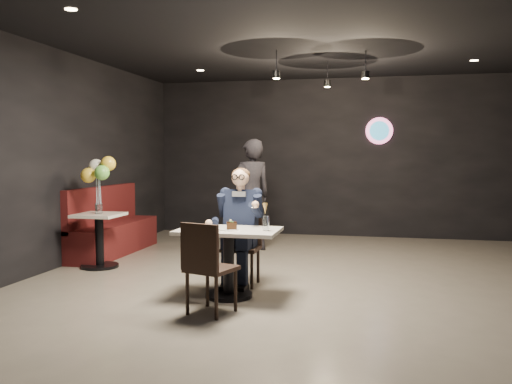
% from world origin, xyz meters
% --- Properties ---
extents(floor, '(9.00, 9.00, 0.00)m').
position_xyz_m(floor, '(0.00, 0.00, 0.00)').
color(floor, slate).
rests_on(floor, ground).
extents(wall_sign, '(0.50, 0.06, 0.50)m').
position_xyz_m(wall_sign, '(0.80, 4.47, 2.00)').
color(wall_sign, pink).
rests_on(wall_sign, floor).
extents(pendant_lights, '(1.40, 1.20, 0.36)m').
position_xyz_m(pendant_lights, '(0.00, 2.00, 2.88)').
color(pendant_lights, black).
rests_on(pendant_lights, floor).
extents(main_table, '(1.10, 0.70, 0.75)m').
position_xyz_m(main_table, '(-0.79, -0.28, 0.38)').
color(main_table, white).
rests_on(main_table, floor).
extents(chair_far, '(0.42, 0.46, 0.92)m').
position_xyz_m(chair_far, '(-0.79, 0.27, 0.46)').
color(chair_far, black).
rests_on(chair_far, floor).
extents(chair_near, '(0.54, 0.56, 0.92)m').
position_xyz_m(chair_near, '(-0.79, -0.91, 0.46)').
color(chair_near, black).
rests_on(chair_near, floor).
extents(seated_man, '(0.60, 0.80, 1.44)m').
position_xyz_m(seated_man, '(-0.79, 0.27, 0.72)').
color(seated_man, black).
rests_on(seated_man, floor).
extents(dessert_plate, '(0.22, 0.22, 0.01)m').
position_xyz_m(dessert_plate, '(-0.76, -0.36, 0.76)').
color(dessert_plate, white).
rests_on(dessert_plate, main_table).
extents(cake_slice, '(0.13, 0.12, 0.07)m').
position_xyz_m(cake_slice, '(-0.73, -0.36, 0.80)').
color(cake_slice, black).
rests_on(cake_slice, dessert_plate).
extents(mint_leaf, '(0.06, 0.04, 0.01)m').
position_xyz_m(mint_leaf, '(-0.73, -0.38, 0.84)').
color(mint_leaf, '#297E32').
rests_on(mint_leaf, cake_slice).
extents(sundae_glass, '(0.07, 0.07, 0.16)m').
position_xyz_m(sundae_glass, '(-0.37, -0.31, 0.83)').
color(sundae_glass, silver).
rests_on(sundae_glass, main_table).
extents(wafer_cone, '(0.07, 0.07, 0.12)m').
position_xyz_m(wafer_cone, '(-0.37, -0.33, 0.99)').
color(wafer_cone, tan).
rests_on(wafer_cone, sundae_glass).
extents(booth_bench, '(0.53, 2.12, 1.06)m').
position_xyz_m(booth_bench, '(-3.25, 1.82, 0.53)').
color(booth_bench, '#400F0D').
rests_on(booth_bench, floor).
extents(side_table, '(0.59, 0.59, 0.74)m').
position_xyz_m(side_table, '(-2.95, 0.82, 0.37)').
color(side_table, white).
rests_on(side_table, floor).
extents(balloon_vase, '(0.10, 0.10, 0.14)m').
position_xyz_m(balloon_vase, '(-2.95, 0.82, 0.82)').
color(balloon_vase, silver).
rests_on(balloon_vase, side_table).
extents(balloon_bunch, '(0.38, 0.38, 0.62)m').
position_xyz_m(balloon_bunch, '(-2.95, 0.82, 1.21)').
color(balloon_bunch, yellow).
rests_on(balloon_bunch, balloon_vase).
extents(passerby, '(0.79, 0.74, 1.81)m').
position_xyz_m(passerby, '(-1.21, 2.59, 0.90)').
color(passerby, black).
rests_on(passerby, floor).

